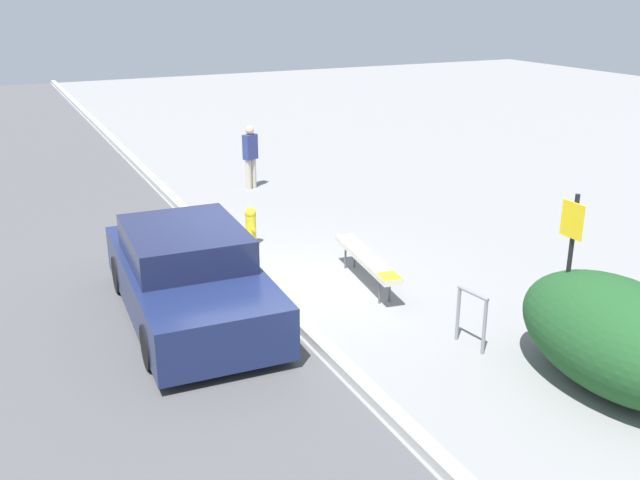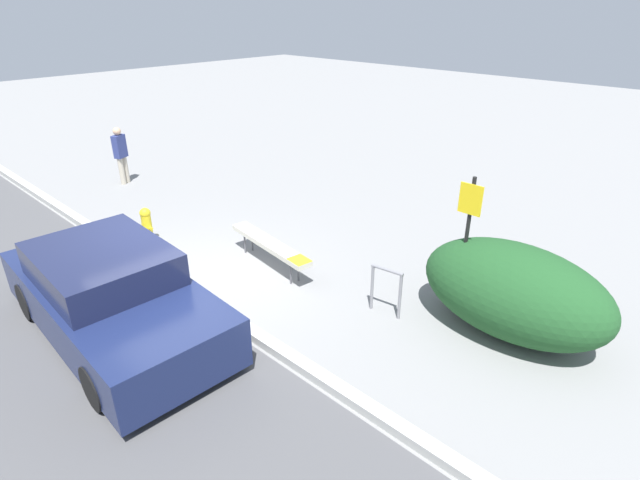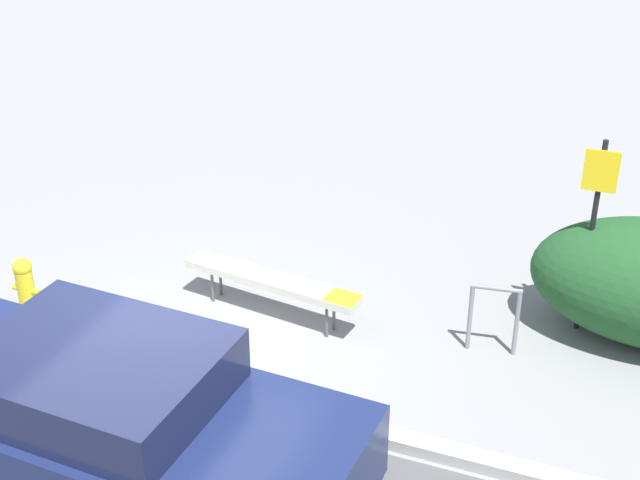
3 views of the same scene
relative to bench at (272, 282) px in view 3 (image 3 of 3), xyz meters
The scene contains 7 objects.
ground_plane 1.76m from the bench, 103.63° to the right, with size 60.00×60.00×0.00m, color gray.
curb 1.75m from the bench, 103.63° to the right, with size 60.00×0.20×0.13m.
bench is the anchor object (origin of this frame).
bike_rack 2.54m from the bench, ahead, with size 0.55×0.13×0.83m.
sign_post 3.63m from the bench, 17.13° to the left, with size 0.36×0.08×2.30m.
fire_hydrant 2.85m from the bench, 158.14° to the right, with size 0.36×0.22×0.77m.
parked_car_near 2.98m from the bench, 92.91° to the right, with size 4.41×2.03×1.35m.
Camera 3 is at (4.17, -6.36, 5.67)m, focal length 50.00 mm.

